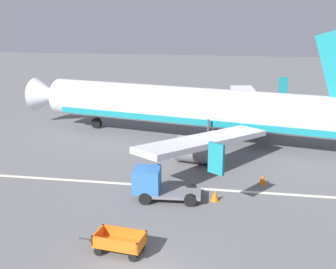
{
  "coord_description": "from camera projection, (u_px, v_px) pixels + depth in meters",
  "views": [
    {
      "loc": [
        4.13,
        -16.83,
        11.8
      ],
      "look_at": [
        -1.3,
        14.86,
        2.8
      ],
      "focal_mm": 46.49,
      "sensor_mm": 36.0,
      "label": 1
    }
  ],
  "objects": [
    {
      "name": "apron_stripe",
      "position": [
        178.0,
        187.0,
        30.52
      ],
      "size": [
        120.0,
        0.36,
        0.01
      ],
      "primitive_type": "cube",
      "color": "silver",
      "rests_on": "ground"
    },
    {
      "name": "airplane",
      "position": [
        200.0,
        108.0,
        41.33
      ],
      "size": [
        37.41,
        30.25,
        11.34
      ],
      "color": "silver",
      "rests_on": "ground"
    },
    {
      "name": "service_truck_beside_carts",
      "position": [
        154.0,
        183.0,
        28.3
      ],
      "size": [
        4.5,
        2.28,
        2.1
      ],
      "color": "slate",
      "rests_on": "ground"
    },
    {
      "name": "traffic_cone_near_plane",
      "position": [
        215.0,
        195.0,
        28.27
      ],
      "size": [
        0.54,
        0.54,
        0.71
      ],
      "primitive_type": "cone",
      "color": "orange",
      "rests_on": "ground"
    },
    {
      "name": "baggage_cart_third_in_row",
      "position": [
        119.0,
        242.0,
        22.06
      ],
      "size": [
        3.62,
        1.71,
        1.07
      ],
      "color": "orange",
      "rests_on": "ground"
    },
    {
      "name": "traffic_cone_by_carts",
      "position": [
        263.0,
        179.0,
        31.02
      ],
      "size": [
        0.53,
        0.53,
        0.7
      ],
      "primitive_type": "cone",
      "color": "orange",
      "rests_on": "ground"
    },
    {
      "name": "traffic_cone_mid_apron",
      "position": [
        215.0,
        170.0,
        33.04
      ],
      "size": [
        0.42,
        0.42,
        0.56
      ],
      "primitive_type": "cone",
      "color": "orange",
      "rests_on": "ground"
    }
  ]
}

